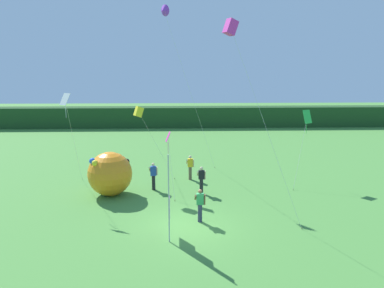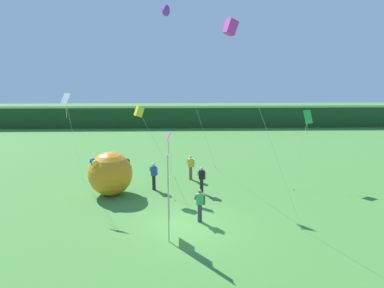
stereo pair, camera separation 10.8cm
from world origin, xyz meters
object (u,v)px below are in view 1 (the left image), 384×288
banner_flag (169,199)px  person_near_banner (153,175)px  person_far_right (201,179)px  kite_magenta_box_3 (231,28)px  kite_green_diamond_1 (307,119)px  kite_yellow_box_5 (139,112)px  person_mid_field (190,167)px  kite_magenta_diamond_0 (168,140)px  kite_white_diamond_2 (66,105)px  kite_purple_delta_4 (164,12)px  person_far_left (200,205)px  inflatable_balloon (110,174)px

banner_flag → person_near_banner: (-1.20, 6.72, -0.99)m
person_far_right → kite_magenta_box_3: (1.17, -3.32, 8.61)m
kite_green_diamond_1 → banner_flag: bearing=-137.2°
banner_flag → kite_yellow_box_5: kite_yellow_box_5 is taller
person_mid_field → kite_magenta_diamond_0: kite_magenta_diamond_0 is taller
kite_white_diamond_2 → kite_yellow_box_5: kite_white_diamond_2 is taller
kite_magenta_box_3 → kite_yellow_box_5: bearing=137.4°
kite_magenta_diamond_0 → kite_magenta_box_3: 7.80m
person_near_banner → kite_purple_delta_4: 11.02m
kite_green_diamond_1 → kite_yellow_box_5: 11.15m
kite_yellow_box_5 → person_near_banner: bearing=-32.4°
banner_flag → person_mid_field: (1.20, 8.76, -1.03)m
person_near_banner → person_far_left: 5.61m
person_far_right → kite_purple_delta_4: (-2.31, 4.39, 10.43)m
banner_flag → kite_purple_delta_4: bearing=92.8°
inflatable_balloon → kite_magenta_diamond_0: size_ratio=0.70×
banner_flag → kite_white_diamond_2: size_ratio=0.65×
kite_yellow_box_5 → kite_magenta_diamond_0: bearing=-31.0°
kite_white_diamond_2 → kite_magenta_box_3: (9.08, -3.24, 4.00)m
kite_magenta_box_3 → kite_purple_delta_4: size_ratio=0.85×
kite_green_diamond_1 → kite_purple_delta_4: kite_purple_delta_4 is taller
person_near_banner → kite_magenta_diamond_0: size_ratio=0.46×
person_near_banner → person_far_left: (2.70, -4.92, -0.03)m
kite_purple_delta_4 → person_near_banner: bearing=-101.0°
kite_magenta_diamond_0 → kite_green_diamond_1: (9.22, 2.18, 0.93)m
person_far_right → inflatable_balloon: bearing=-179.3°
person_near_banner → kite_magenta_box_3: kite_magenta_box_3 is taller
person_far_left → banner_flag: bearing=-129.7°
banner_flag → kite_yellow_box_5: (-2.06, 7.26, 3.00)m
kite_magenta_diamond_0 → kite_magenta_box_3: size_ratio=0.39×
person_mid_field → kite_yellow_box_5: kite_yellow_box_5 is taller
kite_green_diamond_1 → kite_purple_delta_4: (-9.51, 1.99, 7.08)m
person_near_banner → kite_magenta_box_3: bearing=-44.4°
person_far_left → kite_green_diamond_1: kite_green_diamond_1 is taller
kite_magenta_box_3 → kite_yellow_box_5: kite_magenta_box_3 is taller
kite_white_diamond_2 → kite_yellow_box_5: 4.32m
person_near_banner → kite_green_diamond_1: (10.21, 1.61, 3.32)m
person_near_banner → kite_magenta_box_3: size_ratio=0.18×
person_far_left → inflatable_balloon: inflatable_balloon is taller
person_far_right → kite_white_diamond_2: size_ratio=0.28×
kite_yellow_box_5 → person_far_right: bearing=-18.9°
person_near_banner → inflatable_balloon: inflatable_balloon is taller
person_near_banner → kite_magenta_diamond_0: kite_magenta_diamond_0 is taller
person_near_banner → kite_white_diamond_2: kite_white_diamond_2 is taller
banner_flag → kite_magenta_box_3: 8.56m
person_near_banner → kite_purple_delta_4: (0.70, 3.61, 10.39)m
banner_flag → kite_magenta_diamond_0: size_ratio=1.05×
person_far_right → person_far_left: bearing=-94.3°
kite_green_diamond_1 → kite_purple_delta_4: 12.02m
person_mid_field → kite_magenta_box_3: bearing=-73.8°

